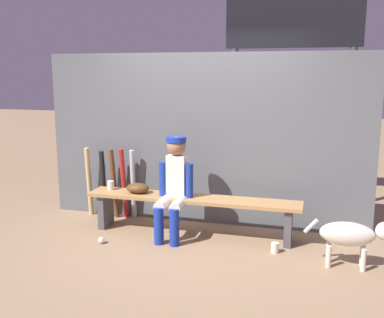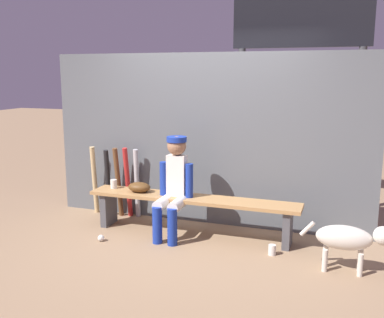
{
  "view_description": "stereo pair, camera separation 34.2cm",
  "coord_description": "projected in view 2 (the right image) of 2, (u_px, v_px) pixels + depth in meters",
  "views": [
    {
      "loc": [
        1.34,
        -4.85,
        1.88
      ],
      "look_at": [
        0.0,
        0.0,
        0.91
      ],
      "focal_mm": 41.99,
      "sensor_mm": 36.0,
      "label": 1
    },
    {
      "loc": [
        1.67,
        -4.74,
        1.88
      ],
      "look_at": [
        0.0,
        0.0,
        0.91
      ],
      "focal_mm": 41.99,
      "sensor_mm": 36.0,
      "label": 2
    }
  ],
  "objects": [
    {
      "name": "baseball",
      "position": [
        101.0,
        238.0,
        5.08
      ],
      "size": [
        0.07,
        0.07,
        0.07
      ],
      "primitive_type": "sphere",
      "color": "white",
      "rests_on": "ground_plane"
    },
    {
      "name": "ground_plane",
      "position": [
        192.0,
        234.0,
        5.29
      ],
      "size": [
        30.0,
        30.0,
        0.0
      ],
      "primitive_type": "plane",
      "color": "#937556"
    },
    {
      "name": "bat_aluminum_black",
      "position": [
        108.0,
        183.0,
        5.91
      ],
      "size": [
        0.07,
        0.14,
        0.9
      ],
      "primitive_type": "cylinder",
      "rotation": [
        0.08,
        0.0,
        0.07
      ],
      "color": "black",
      "rests_on": "ground_plane"
    },
    {
      "name": "bat_aluminum_silver",
      "position": [
        137.0,
        183.0,
        5.85
      ],
      "size": [
        0.09,
        0.14,
        0.91
      ],
      "primitive_type": "cylinder",
      "rotation": [
        0.08,
        0.0,
        0.19
      ],
      "color": "#B7B7BC",
      "rests_on": "ground_plane"
    },
    {
      "name": "dugout_bench",
      "position": [
        192.0,
        205.0,
        5.23
      ],
      "size": [
        2.51,
        0.36,
        0.46
      ],
      "color": "#AD7F4C",
      "rests_on": "ground_plane"
    },
    {
      "name": "baseball_glove",
      "position": [
        139.0,
        187.0,
        5.42
      ],
      "size": [
        0.28,
        0.2,
        0.12
      ],
      "primitive_type": "ellipsoid",
      "color": "#593819",
      "rests_on": "dugout_bench"
    },
    {
      "name": "bat_aluminum_red",
      "position": [
        128.0,
        182.0,
        5.86
      ],
      "size": [
        0.07,
        0.18,
        0.94
      ],
      "primitive_type": "cylinder",
      "rotation": [
        0.13,
        0.0,
        -0.02
      ],
      "color": "#B22323",
      "rests_on": "ground_plane"
    },
    {
      "name": "bat_wood_dark",
      "position": [
        118.0,
        182.0,
        5.87
      ],
      "size": [
        0.08,
        0.18,
        0.93
      ],
      "primitive_type": "cylinder",
      "rotation": [
        0.11,
        0.0,
        -0.12
      ],
      "color": "brown",
      "rests_on": "ground_plane"
    },
    {
      "name": "dog",
      "position": [
        350.0,
        239.0,
        4.24
      ],
      "size": [
        0.84,
        0.2,
        0.49
      ],
      "color": "beige",
      "rests_on": "ground_plane"
    },
    {
      "name": "chainlink_fence",
      "position": [
        205.0,
        140.0,
        5.54
      ],
      "size": [
        4.09,
        0.03,
        2.12
      ],
      "primitive_type": "cube",
      "color": "#595E63",
      "rests_on": "ground_plane"
    },
    {
      "name": "cup_on_ground",
      "position": [
        272.0,
        250.0,
        4.7
      ],
      "size": [
        0.08,
        0.08,
        0.11
      ],
      "primitive_type": "cylinder",
      "color": "silver",
      "rests_on": "ground_plane"
    },
    {
      "name": "bat_wood_natural",
      "position": [
        95.0,
        180.0,
        6.02
      ],
      "size": [
        0.08,
        0.15,
        0.92
      ],
      "primitive_type": "cylinder",
      "rotation": [
        0.09,
        0.0,
        0.13
      ],
      "color": "tan",
      "rests_on": "ground_plane"
    },
    {
      "name": "player_seated",
      "position": [
        173.0,
        183.0,
        5.13
      ],
      "size": [
        0.41,
        0.55,
        1.16
      ],
      "color": "silver",
      "rests_on": "ground_plane"
    },
    {
      "name": "cup_on_bench",
      "position": [
        114.0,
        184.0,
        5.59
      ],
      "size": [
        0.08,
        0.08,
        0.11
      ],
      "primitive_type": "cylinder",
      "color": "silver",
      "rests_on": "dugout_bench"
    },
    {
      "name": "scoreboard",
      "position": [
        305.0,
        42.0,
        6.01
      ],
      "size": [
        2.11,
        0.27,
        3.29
      ],
      "color": "#3F3F42",
      "rests_on": "ground_plane"
    }
  ]
}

